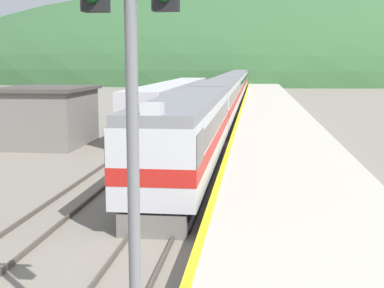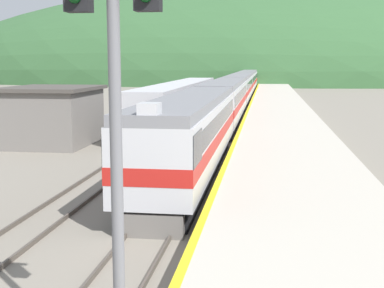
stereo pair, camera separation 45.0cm
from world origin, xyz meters
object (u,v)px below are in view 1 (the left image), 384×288
at_px(express_train_lead_car, 188,133).
at_px(carriage_third, 231,88).
at_px(carriage_fourth, 237,82).
at_px(carriage_second, 219,101).
at_px(carriage_fifth, 241,78).
at_px(signal_mast_main, 131,67).
at_px(siding_train, 174,103).

height_order(express_train_lead_car, carriage_third, express_train_lead_car).
bearing_deg(carriage_fourth, carriage_second, -90.00).
xyz_separation_m(express_train_lead_car, carriage_fifth, (0.00, 90.99, -0.01)).
bearing_deg(carriage_second, express_train_lead_car, -90.00).
distance_m(carriage_fourth, signal_mast_main, 85.40).
height_order(carriage_second, carriage_third, same).
distance_m(carriage_third, carriage_fourth, 23.00).
height_order(express_train_lead_car, siding_train, express_train_lead_car).
relative_size(carriage_second, signal_mast_main, 2.65).
bearing_deg(express_train_lead_car, carriage_fourth, 90.00).
height_order(carriage_third, signal_mast_main, signal_mast_main).
distance_m(express_train_lead_car, carriage_second, 21.98).
distance_m(carriage_second, carriage_third, 23.00).
relative_size(express_train_lead_car, signal_mast_main, 2.35).
relative_size(carriage_second, siding_train, 0.71).
bearing_deg(carriage_fifth, signal_mast_main, -89.32).
relative_size(express_train_lead_car, siding_train, 0.63).
bearing_deg(carriage_fourth, carriage_third, -90.00).
relative_size(carriage_fourth, siding_train, 0.71).
bearing_deg(siding_train, carriage_fourth, 84.89).
distance_m(carriage_fourth, carriage_fifth, 23.00).
bearing_deg(siding_train, carriage_third, 79.81).
bearing_deg(carriage_fourth, carriage_fifth, 90.00).
height_order(carriage_fifth, siding_train, carriage_fifth).
xyz_separation_m(carriage_third, siding_train, (-4.09, -22.76, -0.22)).
xyz_separation_m(express_train_lead_car, signal_mast_main, (1.28, -17.34, 3.33)).
xyz_separation_m(carriage_fourth, carriage_fifth, (0.00, 23.00, 0.00)).
bearing_deg(carriage_second, siding_train, 176.56).
bearing_deg(carriage_fifth, carriage_second, -90.00).
xyz_separation_m(express_train_lead_car, carriage_third, (0.00, 44.98, -0.01)).
distance_m(carriage_fifth, signal_mast_main, 108.39).
bearing_deg(carriage_third, carriage_fourth, 90.00).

